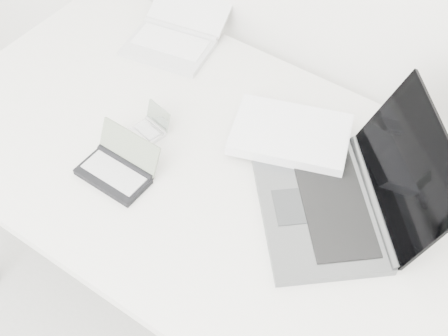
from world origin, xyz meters
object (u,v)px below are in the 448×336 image
Objects in this scene: desk at (244,192)px; palmtop_charcoal at (118,169)px; laptop_large at (324,173)px; netbook_open_white at (175,36)px.

palmtop_charcoal reaches higher than desk.
desk is 0.30m from palmtop_charcoal.
laptop_large reaches higher than desk.
desk is at bearing 32.47° from palmtop_charcoal.
netbook_open_white is (-0.43, 0.30, 0.07)m from desk.
netbook_open_white reaches higher than desk.
laptop_large is 1.85× the size of netbook_open_white.
laptop_large is 0.62m from netbook_open_white.
palmtop_charcoal is (0.19, -0.45, -0.00)m from netbook_open_white.
laptop_large is (0.15, 0.09, 0.08)m from desk.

